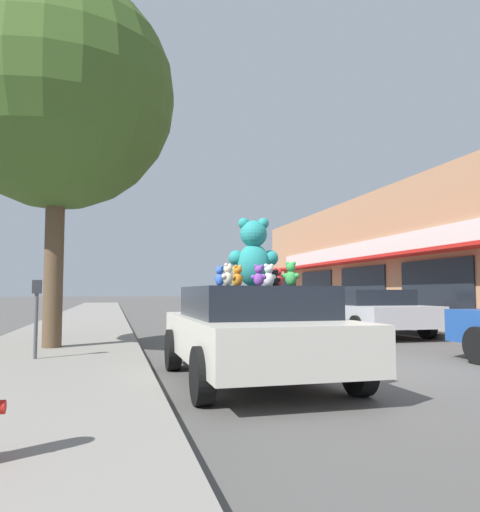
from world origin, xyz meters
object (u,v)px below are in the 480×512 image
(teddy_bear_purple, at_px, (259,276))
(parked_car_far_center, at_px, (365,310))
(plush_art_car, at_px, (253,329))
(parking_meter, at_px, (36,308))
(teddy_bear_white, at_px, (269,276))
(teddy_bear_yellow, at_px, (237,277))
(teddy_bear_black, at_px, (275,279))
(teddy_bear_cream, at_px, (228,275))
(teddy_bear_orange, at_px, (238,276))
(teddy_bear_giant, at_px, (254,253))
(teddy_bear_blue, at_px, (220,276))
(parked_car_far_right, at_px, (304,306))
(teddy_bear_red, at_px, (278,278))
(teddy_bear_green, at_px, (291,274))
(street_tree, at_px, (58,95))

(teddy_bear_purple, relative_size, parked_car_far_center, 0.06)
(plush_art_car, xyz_separation_m, parking_meter, (-3.09, 2.00, 0.25))
(parked_car_far_center, bearing_deg, plush_art_car, -129.13)
(teddy_bear_white, height_order, teddy_bear_yellow, teddy_bear_white)
(teddy_bear_black, distance_m, teddy_bear_yellow, 0.70)
(plush_art_car, distance_m, teddy_bear_black, 1.18)
(teddy_bear_cream, height_order, parking_meter, teddy_bear_cream)
(parked_car_far_center, bearing_deg, teddy_bear_white, -127.48)
(teddy_bear_orange, bearing_deg, teddy_bear_giant, -165.53)
(plush_art_car, bearing_deg, parking_meter, 146.43)
(parking_meter, bearing_deg, teddy_bear_blue, -43.85)
(teddy_bear_white, xyz_separation_m, parked_car_far_center, (4.92, 6.41, -0.75))
(teddy_bear_purple, bearing_deg, teddy_bear_cream, 50.24)
(plush_art_car, xyz_separation_m, teddy_bear_orange, (-0.23, -0.06, 0.74))
(teddy_bear_giant, relative_size, parked_car_far_right, 0.24)
(teddy_bear_blue, xyz_separation_m, teddy_bear_red, (1.26, 1.39, 0.03))
(teddy_bear_white, distance_m, parked_car_far_center, 8.11)
(teddy_bear_giant, distance_m, parking_meter, 3.70)
(teddy_bear_giant, relative_size, teddy_bear_green, 3.31)
(teddy_bear_giant, bearing_deg, teddy_bear_red, -119.80)
(plush_art_car, relative_size, teddy_bear_blue, 15.46)
(teddy_bear_blue, height_order, street_tree, street_tree)
(parked_car_far_right, bearing_deg, teddy_bear_giant, -115.10)
(plush_art_car, relative_size, teddy_bear_white, 12.86)
(teddy_bear_purple, relative_size, teddy_bear_cream, 1.05)
(teddy_bear_white, relative_size, street_tree, 0.04)
(parking_meter, bearing_deg, teddy_bear_cream, -48.67)
(teddy_bear_purple, distance_m, parking_meter, 3.96)
(teddy_bear_black, bearing_deg, teddy_bear_green, 134.75)
(teddy_bear_purple, xyz_separation_m, teddy_bear_cream, (-0.49, -0.37, -0.01))
(teddy_bear_giant, distance_m, teddy_bear_black, 0.72)
(teddy_bear_giant, bearing_deg, teddy_bear_white, 113.39)
(teddy_bear_blue, bearing_deg, teddy_bear_green, -144.24)
(teddy_bear_purple, relative_size, teddy_bear_blue, 1.07)
(teddy_bear_giant, bearing_deg, teddy_bear_cream, 73.46)
(plush_art_car, relative_size, teddy_bear_red, 12.60)
(teddy_bear_white, bearing_deg, parking_meter, -40.21)
(teddy_bear_purple, bearing_deg, teddy_bear_orange, -55.94)
(teddy_bear_blue, bearing_deg, street_tree, 0.36)
(teddy_bear_purple, distance_m, parked_car_far_right, 12.64)
(teddy_bear_black, bearing_deg, teddy_bear_blue, 101.46)
(parking_meter, bearing_deg, teddy_bear_purple, -39.68)
(teddy_bear_purple, xyz_separation_m, teddy_bear_blue, (-0.50, 0.08, -0.01))
(teddy_bear_green, relative_size, teddy_bear_purple, 1.10)
(street_tree, bearing_deg, teddy_bear_orange, -53.30)
(teddy_bear_giant, height_order, parked_car_far_right, teddy_bear_giant)
(plush_art_car, height_order, teddy_bear_cream, teddy_bear_cream)
(teddy_bear_green, xyz_separation_m, teddy_bear_white, (-0.08, 0.66, 0.00))
(teddy_bear_giant, xyz_separation_m, parked_car_far_right, (5.00, 10.68, -1.09))
(plush_art_car, relative_size, parked_car_far_center, 0.87)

